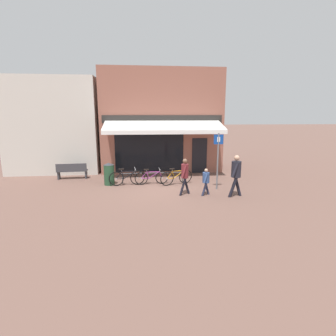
# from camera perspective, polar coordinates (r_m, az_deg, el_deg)

# --- Properties ---
(ground_plane) EXTENTS (160.00, 160.00, 0.00)m
(ground_plane) POSITION_cam_1_polar(r_m,az_deg,el_deg) (12.61, -1.82, -4.39)
(ground_plane) COLOR brown
(shop_front) EXTENTS (7.28, 4.77, 6.11)m
(shop_front) POSITION_cam_1_polar(r_m,az_deg,el_deg) (16.80, -1.51, 10.14)
(shop_front) COLOR #8E5647
(shop_front) RESTS_ON ground_plane
(neighbour_building) EXTENTS (5.28, 4.00, 5.59)m
(neighbour_building) POSITION_cam_1_polar(r_m,az_deg,el_deg) (18.07, -22.83, 8.55)
(neighbour_building) COLOR beige
(neighbour_building) RESTS_ON ground_plane
(bike_rack_rail) EXTENTS (3.15, 0.04, 0.57)m
(bike_rack_rail) POSITION_cam_1_polar(r_m,az_deg,el_deg) (13.34, -3.33, -1.43)
(bike_rack_rail) COLOR #47494F
(bike_rack_rail) RESTS_ON ground_plane
(bicycle_black) EXTENTS (1.77, 0.52, 0.87)m
(bicycle_black) POSITION_cam_1_polar(r_m,az_deg,el_deg) (13.14, -8.95, -2.11)
(bicycle_black) COLOR black
(bicycle_black) RESTS_ON ground_plane
(bicycle_purple) EXTENTS (1.70, 0.52, 0.80)m
(bicycle_purple) POSITION_cam_1_polar(r_m,az_deg,el_deg) (13.21, -3.61, -2.06)
(bicycle_purple) COLOR black
(bicycle_purple) RESTS_ON ground_plane
(bicycle_orange) EXTENTS (1.70, 0.69, 0.87)m
(bicycle_orange) POSITION_cam_1_polar(r_m,az_deg,el_deg) (13.12, 1.84, -2.00)
(bicycle_orange) COLOR black
(bicycle_orange) RESTS_ON ground_plane
(pedestrian_adult) EXTENTS (0.53, 0.57, 1.62)m
(pedestrian_adult) POSITION_cam_1_polar(r_m,az_deg,el_deg) (11.37, 3.68, -1.00)
(pedestrian_adult) COLOR black
(pedestrian_adult) RESTS_ON ground_plane
(pedestrian_child) EXTENTS (0.42, 0.51, 1.20)m
(pedestrian_child) POSITION_cam_1_polar(r_m,az_deg,el_deg) (11.46, 8.26, -2.44)
(pedestrian_child) COLOR #282D47
(pedestrian_child) RESTS_ON ground_plane
(pedestrian_second_adult) EXTENTS (0.66, 0.59, 1.81)m
(pedestrian_second_adult) POSITION_cam_1_polar(r_m,az_deg,el_deg) (11.45, 14.60, -0.77)
(pedestrian_second_adult) COLOR black
(pedestrian_second_adult) RESTS_ON ground_plane
(litter_bin) EXTENTS (0.52, 0.52, 1.12)m
(litter_bin) POSITION_cam_1_polar(r_m,az_deg,el_deg) (13.40, -12.70, -1.24)
(litter_bin) COLOR #23472D
(litter_bin) RESTS_ON ground_plane
(parking_sign) EXTENTS (0.44, 0.07, 2.64)m
(parking_sign) POSITION_cam_1_polar(r_m,az_deg,el_deg) (12.28, 10.81, 2.64)
(parking_sign) COLOR slate
(parking_sign) RESTS_ON ground_plane
(park_bench) EXTENTS (1.62, 0.54, 0.87)m
(park_bench) POSITION_cam_1_polar(r_m,az_deg,el_deg) (15.21, -20.16, -0.54)
(park_bench) COLOR #38383D
(park_bench) RESTS_ON ground_plane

